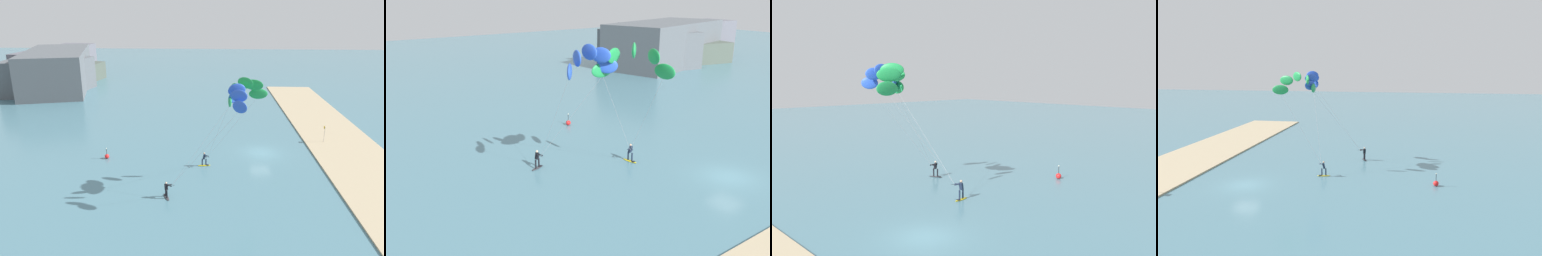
% 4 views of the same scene
% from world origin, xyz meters
% --- Properties ---
extents(ground_plane, '(240.00, 240.00, 0.00)m').
position_xyz_m(ground_plane, '(0.00, 0.00, 0.00)').
color(ground_plane, slate).
extents(kitesurfer_nearshore, '(6.72, 7.28, 11.31)m').
position_xyz_m(kitesurfer_nearshore, '(-8.07, 3.41, 9.67)').
color(kitesurfer_nearshore, yellow).
rests_on(kitesurfer_nearshore, ground).
extents(kitesurfer_mid_water, '(4.78, 7.86, 11.34)m').
position_xyz_m(kitesurfer_mid_water, '(-11.42, 4.58, 9.76)').
color(kitesurfer_mid_water, '#333338').
rests_on(kitesurfer_mid_water, ground).
extents(marker_buoy, '(0.56, 0.56, 1.38)m').
position_xyz_m(marker_buoy, '(-2.84, 19.32, 0.30)').
color(marker_buoy, red).
rests_on(marker_buoy, ground).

